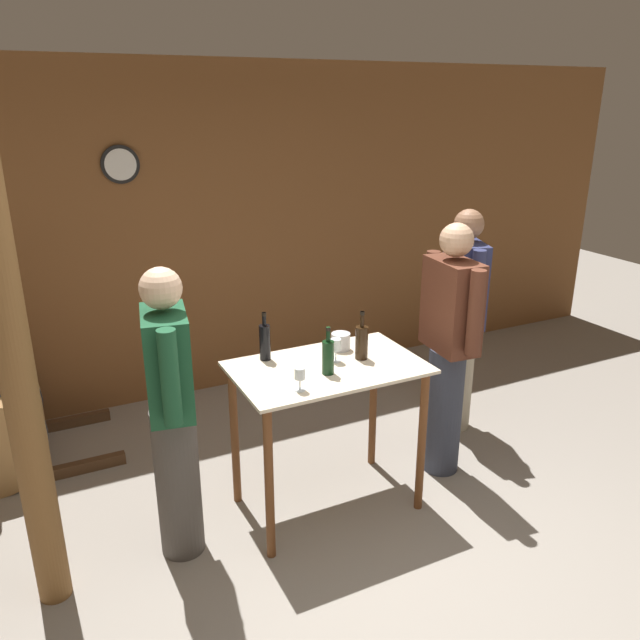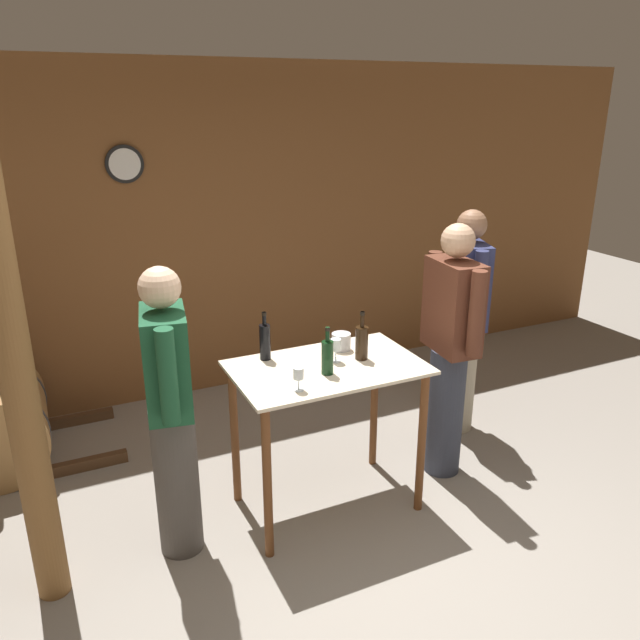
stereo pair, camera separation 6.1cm
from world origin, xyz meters
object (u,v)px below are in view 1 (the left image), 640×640
object	(u,v)px
person_visitor_with_scarf	(461,318)
ice_bucket	(341,341)
wine_bottle_far_left	(265,341)
wine_bottle_center	(362,341)
wine_glass_near_left	(300,375)
wine_glass_near_center	(336,345)
wine_bottle_left	(328,356)
person_host	(449,347)
wooden_post	(13,352)
person_visitor_bearded	(172,412)

from	to	relation	value
person_visitor_with_scarf	ice_bucket	bearing A→B (deg)	-166.97
wine_bottle_far_left	wine_bottle_center	world-z (taller)	wine_bottle_center
wine_bottle_center	wine_glass_near_left	xyz separation A→B (m)	(-0.51, -0.23, -0.02)
wine_bottle_far_left	wine_glass_near_center	xyz separation A→B (m)	(0.36, -0.21, -0.01)
wine_bottle_far_left	wine_bottle_left	xyz separation A→B (m)	(0.24, -0.34, -0.01)
person_host	person_visitor_with_scarf	xyz separation A→B (m)	(0.45, 0.43, -0.01)
wooden_post	wine_glass_near_center	world-z (taller)	wooden_post
wine_bottle_left	wooden_post	bearing A→B (deg)	178.62
wooden_post	wine_glass_near_center	bearing A→B (deg)	3.24
wine_bottle_center	wine_glass_near_left	world-z (taller)	wine_bottle_center
wine_bottle_far_left	wine_bottle_center	size ratio (longest dim) A/B	1.00
wine_glass_near_center	person_host	distance (m)	0.82
wine_glass_near_left	person_visitor_with_scarf	bearing A→B (deg)	22.73
wine_bottle_left	person_visitor_bearded	bearing A→B (deg)	174.14
wine_bottle_center	person_host	bearing A→B (deg)	0.84
wine_bottle_far_left	wine_glass_near_left	world-z (taller)	wine_bottle_far_left
wine_bottle_left	person_host	size ratio (longest dim) A/B	0.16
person_visitor_with_scarf	person_visitor_bearded	distance (m)	2.29
person_visitor_with_scarf	person_visitor_bearded	size ratio (longest dim) A/B	1.03
wine_bottle_left	ice_bucket	bearing A→B (deg)	50.76
wine_bottle_left	wine_bottle_far_left	bearing A→B (deg)	125.26
person_host	wooden_post	bearing A→B (deg)	-178.25
wooden_post	wine_bottle_far_left	size ratio (longest dim) A/B	9.19
wine_glass_near_center	person_visitor_with_scarf	bearing A→B (deg)	18.31
person_host	person_visitor_bearded	distance (m)	1.80
wine_bottle_left	person_visitor_with_scarf	size ratio (longest dim) A/B	0.17
wine_glass_near_left	ice_bucket	world-z (taller)	wine_glass_near_left
ice_bucket	person_visitor_bearded	bearing A→B (deg)	-170.01
wine_glass_near_left	ice_bucket	distance (m)	0.62
wooden_post	person_host	world-z (taller)	wooden_post
wooden_post	person_visitor_bearded	bearing A→B (deg)	4.36
wooden_post	person_visitor_with_scarf	distance (m)	3.00
wine_bottle_center	wine_glass_near_center	distance (m)	0.16
person_visitor_bearded	wine_glass_near_left	bearing A→B (deg)	-18.55
ice_bucket	person_visitor_bearded	world-z (taller)	person_visitor_bearded
wine_glass_near_left	wine_glass_near_center	size ratio (longest dim) A/B	0.91
wine_glass_near_left	person_visitor_bearded	xyz separation A→B (m)	(-0.64, 0.21, -0.17)
wooden_post	wine_bottle_far_left	xyz separation A→B (m)	(1.30, 0.31, -0.29)
wooden_post	wine_bottle_far_left	world-z (taller)	wooden_post
wine_bottle_far_left	wine_bottle_left	size ratio (longest dim) A/B	1.06
wooden_post	wine_glass_near_left	xyz separation A→B (m)	(1.32, -0.16, -0.31)
wooden_post	wine_bottle_far_left	bearing A→B (deg)	13.18
wooden_post	wine_bottle_left	bearing A→B (deg)	-1.38
wine_glass_near_center	ice_bucket	xyz separation A→B (m)	(0.11, 0.15, -0.05)
person_visitor_with_scarf	wine_bottle_center	bearing A→B (deg)	-158.02
wooden_post	person_host	size ratio (longest dim) A/B	1.59
wine_glass_near_center	wine_bottle_left	bearing A→B (deg)	-131.87
wine_bottle_far_left	ice_bucket	world-z (taller)	wine_bottle_far_left
ice_bucket	person_visitor_bearded	size ratio (longest dim) A/B	0.07
wine_bottle_far_left	ice_bucket	size ratio (longest dim) A/B	2.51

